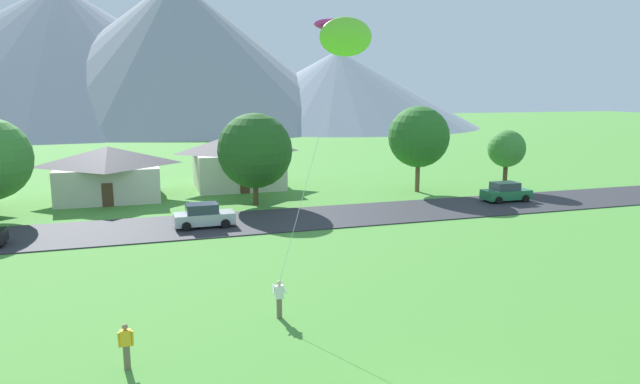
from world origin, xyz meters
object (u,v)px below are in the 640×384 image
tree_left_of_center (255,151)px  tree_near_left (507,149)px  house_left_center (238,159)px  house_right_center (109,172)px  watcher_person (126,346)px  tree_right_of_center (419,137)px  parked_car_green_mid_east (506,192)px  kite_flyer_with_kite (344,41)px  parked_car_silver_mid_west (204,216)px

tree_left_of_center → tree_near_left: bearing=-0.7°
house_left_center → tree_left_of_center: size_ratio=1.16×
house_right_center → watcher_person: bearing=-86.5°
tree_left_of_center → tree_right_of_center: (16.13, 1.53, 0.65)m
parked_car_green_mid_east → kite_flyer_with_kite: size_ratio=0.32×
house_right_center → house_left_center: bearing=10.7°
tree_right_of_center → tree_near_left: bearing=-11.9°
house_right_center → tree_left_of_center: size_ratio=1.19×
house_left_center → parked_car_green_mid_east: 25.78m
tree_left_of_center → parked_car_silver_mid_west: (-5.13, -6.98, -3.78)m
tree_near_left → kite_flyer_with_kite: size_ratio=0.45×
tree_left_of_center → kite_flyer_with_kite: kite_flyer_with_kite is taller
parked_car_silver_mid_west → watcher_person: parked_car_silver_mid_west is taller
house_left_center → kite_flyer_with_kite: 32.70m
house_left_center → tree_left_of_center: (-0.05, -9.23, 1.81)m
house_right_center → parked_car_silver_mid_west: bearing=-63.6°
house_left_center → house_right_center: (-12.09, -2.28, -0.40)m
house_right_center → parked_car_green_mid_east: 35.47m
watcher_person → house_right_center: bearing=93.5°
house_left_center → parked_car_silver_mid_west: size_ratio=2.13×
parked_car_green_mid_east → tree_near_left: bearing=55.3°
house_right_center → tree_right_of_center: bearing=-10.9°
parked_car_silver_mid_west → tree_left_of_center: bearing=53.7°
tree_left_of_center → parked_car_silver_mid_west: tree_left_of_center is taller
house_right_center → parked_car_green_mid_east: bearing=-20.5°
tree_near_left → tree_left_of_center: bearing=179.3°
house_left_center → tree_right_of_center: (16.08, -7.70, 2.46)m
house_right_center → parked_car_silver_mid_west: (6.92, -13.92, -1.57)m
tree_right_of_center → parked_car_silver_mid_west: tree_right_of_center is taller
tree_near_left → parked_car_silver_mid_west: size_ratio=1.40×
tree_near_left → parked_car_green_mid_east: bearing=-124.7°
watcher_person → parked_car_green_mid_east: bearing=34.9°
house_right_center → parked_car_green_mid_east: house_right_center is taller
tree_right_of_center → parked_car_silver_mid_west: 23.32m
parked_car_green_mid_east → watcher_person: 37.91m
house_left_center → parked_car_green_mid_east: (21.11, -14.67, -1.97)m
tree_right_of_center → parked_car_green_mid_east: bearing=-54.2°
tree_near_left → watcher_person: 43.95m
house_right_center → kite_flyer_with_kite: bearing=-67.7°
house_left_center → parked_car_silver_mid_west: house_left_center is taller
tree_near_left → tree_left_of_center: size_ratio=0.76×
tree_left_of_center → parked_car_green_mid_east: (21.15, -5.44, -3.78)m
house_left_center → watcher_person: size_ratio=5.40×
tree_near_left → parked_car_silver_mid_west: bearing=-167.4°
parked_car_green_mid_east → tree_left_of_center: bearing=165.6°
tree_near_left → kite_flyer_with_kite: (-24.83, -21.92, 7.78)m
house_right_center → tree_near_left: size_ratio=1.58×
tree_near_left → parked_car_silver_mid_west: tree_near_left is taller
parked_car_silver_mid_west → watcher_person: (-4.81, -20.14, 0.01)m
tree_left_of_center → parked_car_silver_mid_west: size_ratio=1.85×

